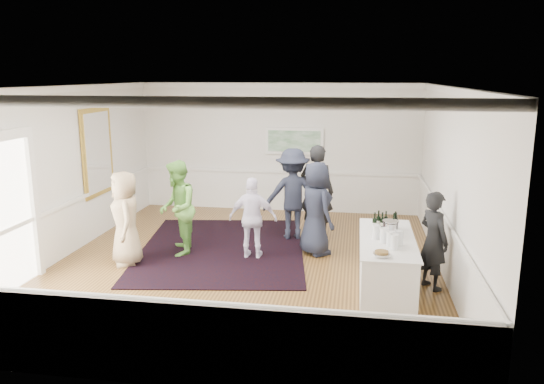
% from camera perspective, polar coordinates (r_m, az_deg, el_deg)
% --- Properties ---
extents(floor, '(8.00, 8.00, 0.00)m').
position_cam_1_polar(floor, '(9.84, -2.78, -7.66)').
color(floor, brown).
rests_on(floor, ground).
extents(ceiling, '(7.00, 8.00, 0.02)m').
position_cam_1_polar(ceiling, '(9.24, -2.99, 11.31)').
color(ceiling, white).
rests_on(ceiling, wall_back).
extents(wall_left, '(0.02, 8.00, 3.20)m').
position_cam_1_polar(wall_left, '(10.69, -21.56, 1.99)').
color(wall_left, white).
rests_on(wall_left, floor).
extents(wall_right, '(0.02, 8.00, 3.20)m').
position_cam_1_polar(wall_right, '(9.34, 18.62, 0.79)').
color(wall_right, white).
rests_on(wall_right, floor).
extents(wall_back, '(7.00, 0.02, 3.20)m').
position_cam_1_polar(wall_back, '(13.30, 0.71, 4.79)').
color(wall_back, white).
rests_on(wall_back, floor).
extents(wall_front, '(7.00, 0.02, 3.20)m').
position_cam_1_polar(wall_front, '(5.68, -11.34, -6.16)').
color(wall_front, white).
rests_on(wall_front, floor).
extents(wainscoting, '(7.00, 8.00, 1.00)m').
position_cam_1_polar(wainscoting, '(9.68, -2.81, -4.88)').
color(wainscoting, white).
rests_on(wainscoting, floor).
extents(mirror, '(0.05, 1.25, 1.85)m').
position_cam_1_polar(mirror, '(11.76, -18.25, 4.12)').
color(mirror, gold).
rests_on(mirror, wall_left).
extents(doorway, '(0.10, 1.78, 2.56)m').
position_cam_1_polar(doorway, '(9.15, -27.16, -1.36)').
color(doorway, white).
rests_on(doorway, wall_left).
extents(landscape_painting, '(1.44, 0.06, 0.66)m').
position_cam_1_polar(landscape_painting, '(13.17, 2.41, 5.49)').
color(landscape_painting, white).
rests_on(landscape_painting, wall_back).
extents(area_rug, '(3.72, 4.56, 0.02)m').
position_cam_1_polar(area_rug, '(10.64, -5.36, -6.07)').
color(area_rug, black).
rests_on(area_rug, floor).
extents(serving_table, '(0.85, 2.23, 0.90)m').
position_cam_1_polar(serving_table, '(8.63, 12.16, -7.70)').
color(serving_table, white).
rests_on(serving_table, floor).
extents(bartender, '(0.65, 0.70, 1.61)m').
position_cam_1_polar(bartender, '(8.88, 16.99, -5.00)').
color(bartender, black).
rests_on(bartender, floor).
extents(guest_tan, '(0.89, 1.00, 1.72)m').
position_cam_1_polar(guest_tan, '(9.92, -15.48, -2.74)').
color(guest_tan, tan).
rests_on(guest_tan, floor).
extents(guest_green, '(0.90, 1.04, 1.82)m').
position_cam_1_polar(guest_green, '(10.24, -10.16, -1.71)').
color(guest_green, '#69B247').
rests_on(guest_green, floor).
extents(guest_lilac, '(0.91, 0.38, 1.54)m').
position_cam_1_polar(guest_lilac, '(9.90, -2.06, -2.84)').
color(guest_lilac, white).
rests_on(guest_lilac, floor).
extents(guest_dark_a, '(1.38, 1.00, 1.91)m').
position_cam_1_polar(guest_dark_a, '(11.05, 2.23, -0.22)').
color(guest_dark_a, '#1C202F').
rests_on(guest_dark_a, floor).
extents(guest_dark_b, '(0.81, 0.62, 1.98)m').
position_cam_1_polar(guest_dark_b, '(11.13, 4.83, 0.03)').
color(guest_dark_b, black).
rests_on(guest_dark_b, floor).
extents(guest_navy, '(0.98, 1.05, 1.80)m').
position_cam_1_polar(guest_navy, '(10.13, 4.75, -1.78)').
color(guest_navy, '#1C202F').
rests_on(guest_navy, floor).
extents(wine_bottles, '(0.42, 0.23, 0.31)m').
position_cam_1_polar(wine_bottles, '(8.90, 12.32, -2.99)').
color(wine_bottles, black).
rests_on(wine_bottles, serving_table).
extents(juice_pitchers, '(0.46, 0.59, 0.24)m').
position_cam_1_polar(juice_pitchers, '(8.15, 12.44, -4.71)').
color(juice_pitchers, '#86B641').
rests_on(juice_pitchers, serving_table).
extents(ice_bucket, '(0.26, 0.26, 0.25)m').
position_cam_1_polar(ice_bucket, '(8.58, 12.62, -3.88)').
color(ice_bucket, silver).
rests_on(ice_bucket, serving_table).
extents(nut_bowl, '(0.26, 0.26, 0.08)m').
position_cam_1_polar(nut_bowl, '(7.63, 11.71, -6.54)').
color(nut_bowl, white).
rests_on(nut_bowl, serving_table).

